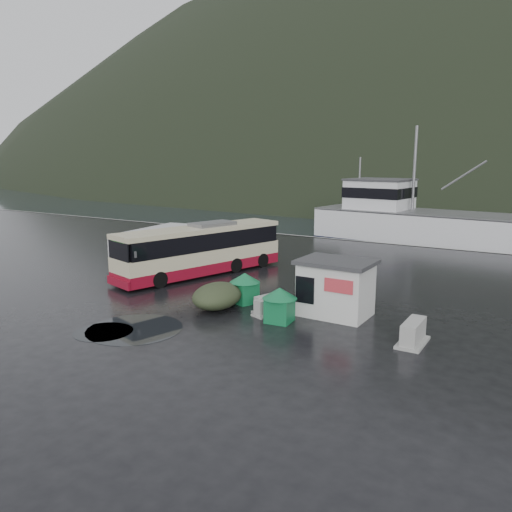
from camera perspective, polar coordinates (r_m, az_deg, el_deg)
The scene contains 14 objects.
ground at distance 25.26m, azimuth -5.96°, elevation -4.43°, with size 160.00×160.00×0.00m, color black.
harbor_water at distance 130.33m, azimuth 24.98°, elevation 7.09°, with size 300.00×180.00×0.02m, color black.
quay_edge at distance 42.55m, azimuth 10.55°, elevation 1.79°, with size 160.00×0.60×1.50m, color #999993.
coach_bus at distance 29.70m, azimuth -6.24°, elevation -2.08°, with size 2.75×10.80×3.05m, color #C5BB95, non-canonical shape.
white_van at distance 30.65m, azimuth -11.09°, elevation -1.82°, with size 2.18×6.35×2.66m, color silver, non-canonical shape.
waste_bin_left at distance 21.12m, azimuth 2.70°, elevation -7.51°, with size 1.06×1.06×1.48m, color #126639, non-canonical shape.
waste_bin_right at distance 23.79m, azimuth -1.28°, elevation -5.35°, with size 1.04×1.04×1.45m, color #126639, non-canonical shape.
dome_tent at distance 23.04m, azimuth -4.43°, elevation -5.94°, with size 2.09×2.92×1.15m, color #303A22, non-canonical shape.
ticket_kiosk at distance 22.24m, azimuth 9.00°, elevation -6.67°, with size 3.15×2.38×2.46m, color silver, non-canonical shape.
jersey_barrier_a at distance 22.47m, azimuth 1.54°, elevation -6.35°, with size 0.77×1.53×0.77m, color #999993, non-canonical shape.
jersey_barrier_b at distance 22.03m, azimuth 1.49°, elevation -6.71°, with size 0.73×1.46×0.73m, color #999993, non-canonical shape.
jersey_barrier_c at distance 19.57m, azimuth 17.44°, elevation -9.56°, with size 0.89×1.78×0.89m, color #999993, non-canonical shape.
fishing_trawler at distance 46.99m, azimuth 20.90°, elevation 2.11°, with size 27.70×6.06×11.08m, color silver, non-canonical shape.
puddles at distance 22.12m, azimuth -7.81°, elevation -6.73°, with size 6.63×13.76×0.01m.
Camera 1 is at (14.83, -19.31, 6.73)m, focal length 35.00 mm.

